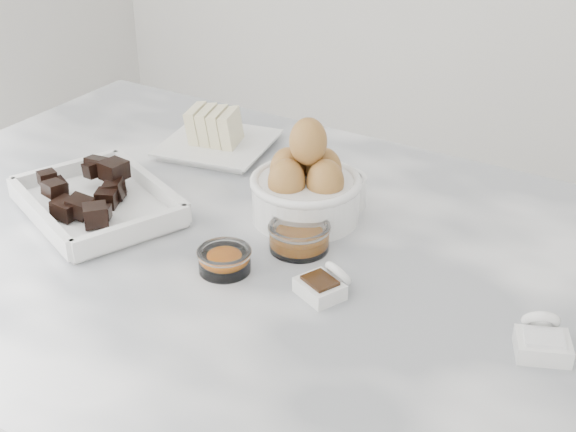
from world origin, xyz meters
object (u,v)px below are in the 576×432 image
at_px(butter_plate, 216,135).
at_px(honey_bowl, 299,236).
at_px(chocolate_dish, 97,197).
at_px(zest_bowl, 224,259).
at_px(sugar_ramekin, 340,189).
at_px(egg_bowl, 306,186).
at_px(salt_spoon, 542,339).
at_px(vanilla_spoon, 324,284).

relative_size(butter_plate, honey_bowl, 2.40).
relative_size(chocolate_dish, zest_bowl, 4.11).
xyz_separation_m(honey_bowl, zest_bowl, (-0.05, -0.09, -0.00)).
xyz_separation_m(sugar_ramekin, egg_bowl, (-0.02, -0.06, 0.02)).
bearing_deg(honey_bowl, sugar_ramekin, 95.03).
relative_size(sugar_ramekin, zest_bowl, 1.08).
bearing_deg(honey_bowl, egg_bowl, 114.57).
bearing_deg(egg_bowl, salt_spoon, -18.69).
distance_m(sugar_ramekin, salt_spoon, 0.38).
xyz_separation_m(butter_plate, egg_bowl, (0.24, -0.12, 0.02)).
xyz_separation_m(butter_plate, honey_bowl, (0.27, -0.20, -0.01)).
bearing_deg(chocolate_dish, egg_bowl, 28.70).
height_order(honey_bowl, salt_spoon, salt_spoon).
height_order(honey_bowl, vanilla_spoon, vanilla_spoon).
height_order(chocolate_dish, salt_spoon, chocolate_dish).
relative_size(sugar_ramekin, egg_bowl, 0.48).
bearing_deg(sugar_ramekin, salt_spoon, -28.00).
relative_size(chocolate_dish, butter_plate, 1.44).
bearing_deg(egg_bowl, sugar_ramekin, 68.33).
relative_size(egg_bowl, honey_bowl, 1.88).
bearing_deg(zest_bowl, egg_bowl, 84.09).
bearing_deg(egg_bowl, butter_plate, 152.75).
bearing_deg(sugar_ramekin, butter_plate, 165.88).
relative_size(egg_bowl, vanilla_spoon, 2.00).
bearing_deg(sugar_ramekin, zest_bowl, -100.12).
height_order(sugar_ramekin, zest_bowl, sugar_ramekin).
bearing_deg(zest_bowl, chocolate_dish, 173.00).
height_order(sugar_ramekin, honey_bowl, sugar_ramekin).
distance_m(zest_bowl, vanilla_spoon, 0.13).
height_order(honey_bowl, zest_bowl, honey_bowl).
distance_m(chocolate_dish, sugar_ramekin, 0.34).
bearing_deg(salt_spoon, honey_bowl, 171.92).
xyz_separation_m(egg_bowl, salt_spoon, (0.36, -0.12, -0.03)).
bearing_deg(chocolate_dish, butter_plate, 87.01).
relative_size(chocolate_dish, salt_spoon, 3.44).
bearing_deg(chocolate_dish, salt_spoon, 1.60).
height_order(butter_plate, egg_bowl, egg_bowl).
xyz_separation_m(sugar_ramekin, vanilla_spoon, (0.09, -0.21, -0.01)).
bearing_deg(sugar_ramekin, egg_bowl, -111.67).
xyz_separation_m(egg_bowl, honey_bowl, (0.03, -0.08, -0.03)).
bearing_deg(chocolate_dish, vanilla_spoon, -1.57).
relative_size(egg_bowl, zest_bowl, 2.24).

